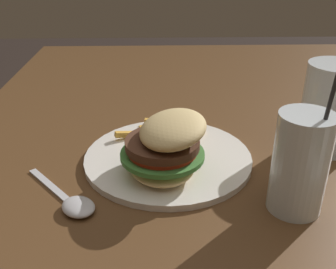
% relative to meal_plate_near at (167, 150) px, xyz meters
% --- Properties ---
extents(dining_table, '(1.68, 1.11, 0.71)m').
position_rel_meal_plate_near_xyz_m(dining_table, '(0.08, 0.17, -0.13)').
color(dining_table, brown).
rests_on(dining_table, ground_plane).
extents(meal_plate_near, '(0.26, 0.26, 0.11)m').
position_rel_meal_plate_near_xyz_m(meal_plate_near, '(0.00, 0.00, 0.00)').
color(meal_plate_near, white).
rests_on(meal_plate_near, dining_table).
extents(beer_glass, '(0.09, 0.09, 0.14)m').
position_rel_meal_plate_near_xyz_m(beer_glass, '(-0.06, 0.27, 0.04)').
color(beer_glass, silver).
rests_on(beer_glass, dining_table).
extents(juice_glass, '(0.07, 0.07, 0.19)m').
position_rel_meal_plate_near_xyz_m(juice_glass, '(0.10, 0.16, 0.03)').
color(juice_glass, silver).
rests_on(juice_glass, dining_table).
extents(spoon, '(0.13, 0.12, 0.01)m').
position_rel_meal_plate_near_xyz_m(spoon, '(0.09, -0.12, -0.03)').
color(spoon, silver).
rests_on(spoon, dining_table).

